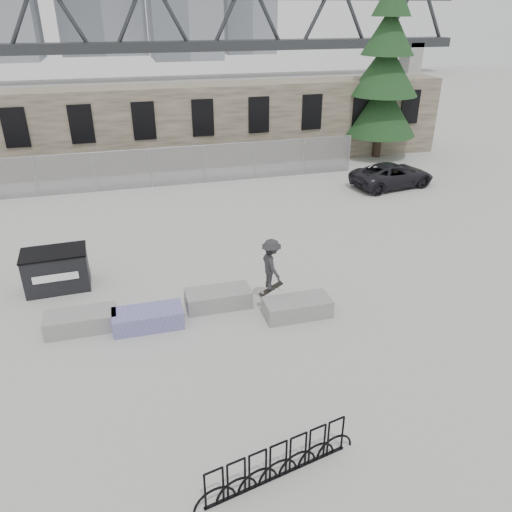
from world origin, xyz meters
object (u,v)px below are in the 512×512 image
Objects in this scene: skateboarder at (271,265)px; planter_center_left at (148,318)px; dumpster at (56,270)px; planter_offset at (297,307)px; suv at (392,175)px; planter_far_left at (81,320)px; bike_rack at (278,461)px; spruce_tree at (385,72)px; planter_center_right at (218,298)px.

planter_center_left is at bearing 86.51° from skateboarder.
skateboarder is (6.43, -2.95, 0.79)m from dumpster.
suv is at bearing 49.29° from planter_offset.
dumpster reaches higher than planter_offset.
skateboarder is at bearing 126.40° from suv.
planter_far_left is 17.64m from suv.
dumpster is at bearing 60.36° from skateboarder.
suv is at bearing 19.93° from dumpster.
planter_offset is 5.87m from bike_rack.
spruce_tree is at bearing -28.74° from suv.
planter_far_left is 23.04m from spruce_tree.
spruce_tree is at bearing 58.26° from bike_rack.
skateboarder reaches higher than planter_center_right.
planter_center_left is at bearing 109.10° from bike_rack.
planter_center_right is at bearing 14.50° from planter_center_left.
dumpster is (-4.87, 2.48, 0.38)m from planter_center_right.
bike_rack is at bearing -58.18° from planter_far_left.
bike_rack is (-2.31, -5.40, 0.14)m from planter_offset.
planter_far_left is at bearing -177.09° from planter_center_right.
suv reaches higher than planter_center_left.
spruce_tree reaches higher than skateboarder.
skateboarder is at bearing 1.49° from planter_center_left.
dumpster is 1.14× the size of skateboarder.
planter_offset is (6.24, -0.94, 0.00)m from planter_far_left.
bike_rack is 0.80× the size of suv.
dumpster reaches higher than bike_rack.
dumpster is at bearing 117.76° from bike_rack.
spruce_tree is at bearing -42.10° from skateboarder.
suv is at bearing 31.65° from planter_far_left.
spruce_tree reaches higher than dumpster.
dumpster is 7.12m from skateboarder.
suv reaches higher than planter_center_right.
planter_center_right is at bearing -131.59° from spruce_tree.
skateboarder is at bearing 74.59° from bike_rack.
skateboarder reaches higher than planter_offset.
suv is 2.42× the size of skateboarder.
planter_center_right is 5.48m from dumpster.
bike_rack is at bearing -64.83° from dumpster.
spruce_tree is at bearing 55.62° from planter_offset.
spruce_tree is at bearing 45.03° from planter_center_left.
planter_center_right is at bearing -29.59° from dumpster.
planter_far_left is 0.57× the size of bike_rack.
dumpster is at bearing -145.80° from spruce_tree.
planter_offset is 0.96× the size of dumpster.
planter_far_left and planter_offset have the same top height.
spruce_tree is 6.32× the size of skateboarder.
spruce_tree is 19.23m from skateboarder.
suv is at bearing 54.60° from bike_rack.
skateboarder is (-11.41, -15.07, -3.51)m from spruce_tree.
planter_far_left is at bearing -138.97° from spruce_tree.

